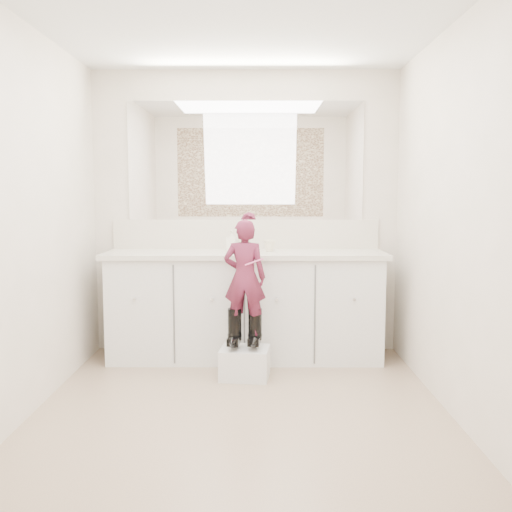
{
  "coord_description": "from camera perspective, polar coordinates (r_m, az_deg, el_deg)",
  "views": [
    {
      "loc": [
        0.11,
        -3.41,
        1.36
      ],
      "look_at": [
        0.09,
        0.86,
        0.89
      ],
      "focal_mm": 40.0,
      "sensor_mm": 36.0,
      "label": 1
    }
  ],
  "objects": [
    {
      "name": "boot_right",
      "position": [
        4.25,
        -0.11,
        -7.22
      ],
      "size": [
        0.13,
        0.21,
        0.29
      ],
      "primitive_type": null,
      "rotation": [
        0.0,
        0.0,
        -0.11
      ],
      "color": "black",
      "rests_on": "step_stool"
    },
    {
      "name": "vanity_cabinet",
      "position": [
        4.73,
        -1.09,
        -5.17
      ],
      "size": [
        2.2,
        0.55,
        0.85
      ],
      "primitive_type": "cube",
      "color": "silver",
      "rests_on": "floor"
    },
    {
      "name": "wall_back",
      "position": [
        4.92,
        -1.03,
        4.35
      ],
      "size": [
        2.6,
        0.0,
        2.6
      ],
      "primitive_type": "plane",
      "rotation": [
        1.57,
        0.0,
        0.0
      ],
      "color": "beige",
      "rests_on": "floor"
    },
    {
      "name": "boot_left",
      "position": [
        4.25,
        -2.15,
        -7.21
      ],
      "size": [
        0.13,
        0.21,
        0.29
      ],
      "primitive_type": null,
      "rotation": [
        0.0,
        0.0,
        -0.11
      ],
      "color": "black",
      "rests_on": "step_stool"
    },
    {
      "name": "step_stool",
      "position": [
        4.3,
        -1.13,
        -10.64
      ],
      "size": [
        0.38,
        0.33,
        0.23
      ],
      "primitive_type": "cube",
      "rotation": [
        0.0,
        0.0,
        -0.11
      ],
      "color": "silver",
      "rests_on": "floor"
    },
    {
      "name": "wall_right",
      "position": [
        3.62,
        19.48,
        3.32
      ],
      "size": [
        0.0,
        3.0,
        3.0
      ],
      "primitive_type": "plane",
      "rotation": [
        1.57,
        0.0,
        -1.57
      ],
      "color": "beige",
      "rests_on": "floor"
    },
    {
      "name": "dot_panel",
      "position": [
        1.95,
        -3.1,
        14.74
      ],
      "size": [
        2.0,
        0.01,
        1.2
      ],
      "primitive_type": "cube",
      "color": "#472819",
      "rests_on": "wall_front"
    },
    {
      "name": "faucet",
      "position": [
        4.81,
        -1.06,
        1.21
      ],
      "size": [
        0.08,
        0.08,
        0.1
      ],
      "primitive_type": "cylinder",
      "color": "silver",
      "rests_on": "countertop"
    },
    {
      "name": "floor",
      "position": [
        3.68,
        -1.54,
        -15.49
      ],
      "size": [
        3.0,
        3.0,
        0.0
      ],
      "primitive_type": "plane",
      "color": "#8B735B",
      "rests_on": "ground"
    },
    {
      "name": "soap_bottle",
      "position": [
        4.73,
        -2.44,
        1.55
      ],
      "size": [
        0.09,
        0.09,
        0.17
      ],
      "primitive_type": "imported",
      "rotation": [
        0.0,
        0.0,
        -0.2
      ],
      "color": "white",
      "rests_on": "countertop"
    },
    {
      "name": "countertop",
      "position": [
        4.65,
        -1.1,
        0.17
      ],
      "size": [
        2.28,
        0.58,
        0.04
      ],
      "primitive_type": "cube",
      "color": "beige",
      "rests_on": "vanity_cabinet"
    },
    {
      "name": "mirror",
      "position": [
        4.91,
        -1.05,
        9.49
      ],
      "size": [
        2.0,
        0.02,
        1.0
      ],
      "primitive_type": "cube",
      "color": "white",
      "rests_on": "wall_back"
    },
    {
      "name": "toothbrush",
      "position": [
        4.08,
        -0.19,
        -0.6
      ],
      "size": [
        0.14,
        0.03,
        0.06
      ],
      "primitive_type": "cylinder",
      "rotation": [
        0.0,
        1.22,
        -0.11
      ],
      "color": "pink",
      "rests_on": "toddler"
    },
    {
      "name": "toddler",
      "position": [
        4.18,
        -1.14,
        -2.14
      ],
      "size": [
        0.33,
        0.24,
        0.85
      ],
      "primitive_type": "imported",
      "rotation": [
        0.0,
        0.0,
        3.03
      ],
      "color": "#972E58",
      "rests_on": "step_stool"
    },
    {
      "name": "wall_front",
      "position": [
        1.92,
        -3.04,
        1.42
      ],
      "size": [
        2.6,
        0.0,
        2.6
      ],
      "primitive_type": "plane",
      "rotation": [
        -1.57,
        0.0,
        0.0
      ],
      "color": "beige",
      "rests_on": "floor"
    },
    {
      "name": "wall_left",
      "position": [
        3.7,
        -22.2,
        3.27
      ],
      "size": [
        0.0,
        3.0,
        3.0
      ],
      "primitive_type": "plane",
      "rotation": [
        1.57,
        0.0,
        1.57
      ],
      "color": "beige",
      "rests_on": "floor"
    },
    {
      "name": "backsplash",
      "position": [
        4.91,
        -1.03,
        2.19
      ],
      "size": [
        2.28,
        0.03,
        0.25
      ],
      "primitive_type": "cube",
      "color": "beige",
      "rests_on": "countertop"
    },
    {
      "name": "ceiling",
      "position": [
        3.57,
        -1.66,
        23.14
      ],
      "size": [
        3.0,
        3.0,
        0.0
      ],
      "primitive_type": "plane",
      "rotation": [
        3.14,
        0.0,
        0.0
      ],
      "color": "white",
      "rests_on": "wall_back"
    },
    {
      "name": "cup",
      "position": [
        4.69,
        1.36,
        1.04
      ],
      "size": [
        0.13,
        0.13,
        0.09
      ],
      "primitive_type": "imported",
      "rotation": [
        0.0,
        0.0,
        0.42
      ],
      "color": "beige",
      "rests_on": "countertop"
    }
  ]
}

